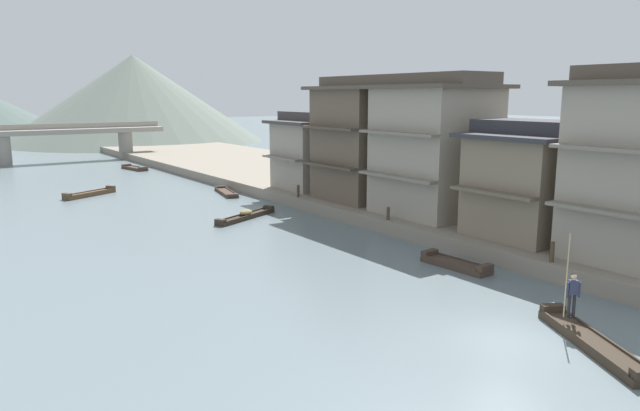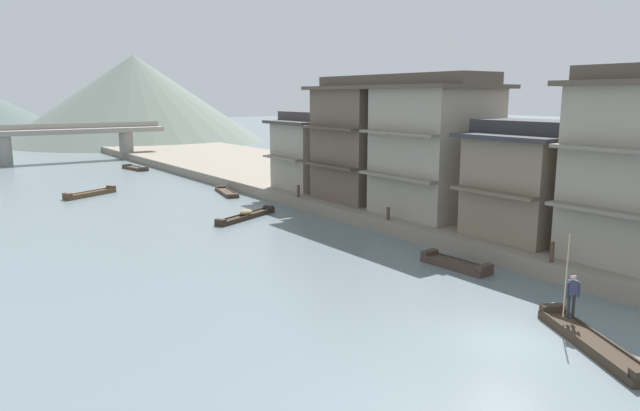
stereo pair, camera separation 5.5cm
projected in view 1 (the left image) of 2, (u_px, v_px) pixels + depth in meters
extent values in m
plane|color=slate|center=(508.00, 339.00, 19.96)|extent=(400.00, 400.00, 0.00)
cube|color=gray|center=(343.00, 183.00, 52.87)|extent=(18.00, 110.00, 0.85)
cube|color=#33281E|center=(592.00, 344.00, 19.28)|extent=(3.45, 5.35, 0.28)
cube|color=#33281E|center=(553.00, 308.00, 21.79)|extent=(0.92, 0.72, 0.25)
cube|color=#33281E|center=(605.00, 338.00, 19.30)|extent=(2.45, 4.50, 0.08)
cube|color=#33281E|center=(581.00, 339.00, 19.19)|extent=(2.45, 4.50, 0.08)
cube|color=black|center=(574.00, 316.00, 20.54)|extent=(0.20, 0.24, 0.05)
cylinder|color=#232328|center=(574.00, 305.00, 20.50)|extent=(0.11, 0.11, 0.78)
cube|color=black|center=(569.00, 317.00, 20.53)|extent=(0.20, 0.24, 0.05)
cylinder|color=#232328|center=(569.00, 305.00, 20.50)|extent=(0.11, 0.11, 0.78)
cube|color=#2D334C|center=(573.00, 287.00, 20.38)|extent=(0.38, 0.34, 0.52)
cylinder|color=#2D334C|center=(579.00, 290.00, 20.34)|extent=(0.08, 0.08, 0.56)
cylinder|color=#2D334C|center=(568.00, 290.00, 20.33)|extent=(0.08, 0.08, 0.56)
sphere|color=#DBB28E|center=(574.00, 276.00, 20.30)|extent=(0.20, 0.20, 0.20)
sphere|color=black|center=(574.00, 276.00, 20.31)|extent=(0.18, 0.18, 0.18)
cylinder|color=tan|center=(567.00, 276.00, 20.19)|extent=(0.04, 0.04, 3.00)
cube|color=#423328|center=(456.00, 265.00, 28.25)|extent=(1.23, 3.70, 0.28)
cube|color=#423328|center=(430.00, 253.00, 29.50)|extent=(0.95, 0.41, 0.25)
cube|color=#423328|center=(485.00, 268.00, 26.90)|extent=(0.95, 0.41, 0.25)
cube|color=#423328|center=(449.00, 263.00, 27.93)|extent=(0.24, 3.15, 0.08)
cube|color=#423328|center=(462.00, 260.00, 28.51)|extent=(0.24, 3.15, 0.08)
cube|color=#33281E|center=(246.00, 217.00, 39.59)|extent=(5.49, 3.13, 0.24)
cube|color=#33281E|center=(269.00, 207.00, 41.84)|extent=(0.63, 0.81, 0.21)
cube|color=#33281E|center=(220.00, 221.00, 37.26)|extent=(0.63, 0.81, 0.21)
cube|color=#33281E|center=(242.00, 214.00, 39.74)|extent=(4.73, 2.27, 0.08)
cube|color=#33281E|center=(250.00, 215.00, 39.39)|extent=(4.73, 2.27, 0.08)
ellipsoid|color=olive|center=(246.00, 212.00, 39.53)|extent=(1.22, 1.08, 0.40)
cube|color=brown|center=(90.00, 194.00, 48.59)|extent=(4.70, 3.06, 0.30)
cube|color=brown|center=(67.00, 195.00, 46.55)|extent=(0.70, 0.89, 0.27)
cube|color=brown|center=(111.00, 187.00, 50.52)|extent=(0.70, 0.89, 0.27)
cube|color=brown|center=(93.00, 192.00, 48.37)|extent=(3.87, 2.10, 0.08)
cube|color=brown|center=(86.00, 192.00, 48.74)|extent=(3.87, 2.10, 0.08)
cube|color=#423328|center=(226.00, 193.00, 49.60)|extent=(2.00, 4.97, 0.19)
cube|color=#423328|center=(220.00, 187.00, 51.64)|extent=(0.93, 0.54, 0.17)
cube|color=#423328|center=(233.00, 195.00, 47.49)|extent=(0.93, 0.54, 0.17)
cube|color=#423328|center=(221.00, 192.00, 49.41)|extent=(1.02, 4.29, 0.08)
cube|color=#423328|center=(231.00, 191.00, 49.74)|extent=(1.02, 4.29, 0.08)
cube|color=#423328|center=(135.00, 169.00, 65.93)|extent=(1.85, 4.35, 0.25)
cube|color=#423328|center=(126.00, 165.00, 67.25)|extent=(1.07, 0.53, 0.22)
cube|color=#423328|center=(143.00, 168.00, 64.53)|extent=(1.07, 0.53, 0.22)
cube|color=#423328|center=(130.00, 168.00, 65.54)|extent=(0.72, 3.67, 0.08)
cube|color=#423328|center=(139.00, 167.00, 66.27)|extent=(0.72, 3.67, 0.08)
cube|color=gray|center=(606.00, 212.00, 24.39)|extent=(0.70, 5.31, 0.16)
cube|color=gray|center=(612.00, 150.00, 23.90)|extent=(0.70, 5.31, 0.16)
cube|color=#7F705B|center=(530.00, 187.00, 30.86)|extent=(5.47, 4.93, 5.20)
cube|color=brown|center=(492.00, 193.00, 29.12)|extent=(0.70, 4.93, 0.16)
cube|color=#2D2D33|center=(533.00, 136.00, 30.35)|extent=(6.37, 5.83, 0.24)
cube|color=#2D2D33|center=(534.00, 127.00, 30.27)|extent=(3.28, 5.83, 0.70)
cube|color=gray|center=(435.00, 152.00, 36.41)|extent=(5.73, 6.25, 7.80)
cube|color=gray|center=(396.00, 177.00, 34.84)|extent=(0.70, 6.25, 0.16)
cube|color=gray|center=(397.00, 133.00, 34.36)|extent=(0.70, 6.25, 0.16)
cube|color=#4C4238|center=(437.00, 87.00, 35.67)|extent=(6.63, 7.15, 0.24)
cube|color=#4C4238|center=(437.00, 79.00, 35.58)|extent=(3.44, 7.15, 0.70)
cube|color=brown|center=(365.00, 145.00, 41.97)|extent=(5.78, 5.75, 7.80)
cube|color=#4D4135|center=(329.00, 166.00, 40.38)|extent=(0.70, 5.75, 0.16)
cube|color=#4D4135|center=(329.00, 128.00, 39.90)|extent=(0.70, 5.75, 0.16)
cube|color=#4C4238|center=(366.00, 88.00, 41.22)|extent=(6.68, 6.65, 0.24)
cube|color=#4C4238|center=(366.00, 81.00, 41.14)|extent=(3.47, 6.65, 0.70)
cube|color=gray|center=(313.00, 156.00, 47.09)|extent=(5.22, 4.91, 5.20)
cube|color=gray|center=(282.00, 158.00, 45.43)|extent=(0.70, 4.91, 0.16)
cube|color=#3D3838|center=(313.00, 122.00, 46.59)|extent=(6.12, 5.81, 0.24)
cube|color=#3D3838|center=(313.00, 116.00, 46.50)|extent=(3.13, 5.81, 0.70)
cylinder|color=#473828|center=(552.00, 252.00, 26.17)|extent=(0.20, 0.20, 0.94)
cylinder|color=#473828|center=(388.00, 214.00, 35.09)|extent=(0.20, 0.20, 0.78)
cylinder|color=#473828|center=(298.00, 191.00, 43.13)|extent=(0.20, 0.20, 0.88)
cube|color=gray|center=(66.00, 132.00, 73.16)|extent=(24.23, 2.40, 0.60)
cylinder|color=gray|center=(3.00, 151.00, 69.45)|extent=(1.80, 1.80, 3.51)
cylinder|color=gray|center=(126.00, 145.00, 77.64)|extent=(1.80, 1.80, 3.51)
cube|color=gray|center=(64.00, 126.00, 73.85)|extent=(24.23, 0.30, 0.70)
cone|color=slate|center=(135.00, 99.00, 105.79)|extent=(45.68, 45.68, 15.53)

